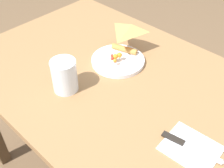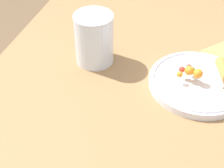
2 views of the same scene
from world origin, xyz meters
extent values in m
cube|color=olive|center=(0.00, 0.00, 0.72)|extent=(1.26, 0.80, 0.03)
cube|color=#4C3823|center=(-0.58, 0.35, 0.35)|extent=(0.06, 0.06, 0.71)
cylinder|color=white|center=(-0.09, 0.08, 0.74)|extent=(0.21, 0.21, 0.02)
torus|color=white|center=(-0.09, 0.08, 0.75)|extent=(0.20, 0.20, 0.01)
pyramid|color=tan|center=(-0.08, 0.07, 0.76)|extent=(0.15, 0.16, 0.02)
cylinder|color=#C68942|center=(-0.10, 0.13, 0.76)|extent=(0.11, 0.05, 0.02)
sphere|color=red|center=(-0.10, 0.05, 0.78)|extent=(0.01, 0.01, 0.01)
sphere|color=orange|center=(-0.08, 0.07, 0.78)|extent=(0.02, 0.02, 0.02)
sphere|color=red|center=(-0.08, 0.04, 0.78)|extent=(0.01, 0.01, 0.01)
sphere|color=orange|center=(-0.08, 0.05, 0.78)|extent=(0.02, 0.02, 0.02)
sphere|color=orange|center=(-0.07, 0.04, 0.78)|extent=(0.01, 0.01, 0.01)
sphere|color=#388433|center=(-0.09, 0.06, 0.78)|extent=(0.02, 0.02, 0.02)
cylinder|color=white|center=(-0.12, -0.17, 0.80)|extent=(0.09, 0.09, 0.12)
cylinder|color=white|center=(-0.12, -0.17, 0.77)|extent=(0.08, 0.08, 0.08)
torus|color=white|center=(-0.12, -0.17, 0.86)|extent=(0.09, 0.09, 0.00)
cube|color=silver|center=(0.35, -0.08, 0.74)|extent=(0.16, 0.14, 0.00)
cube|color=black|center=(0.30, -0.09, 0.74)|extent=(0.07, 0.03, 0.01)
cube|color=silver|center=(0.39, -0.08, 0.74)|extent=(0.12, 0.04, 0.00)
ellipsoid|color=silver|center=(0.44, -0.07, 0.74)|extent=(0.02, 0.02, 0.00)
camera|label=1|loc=(0.52, -0.60, 1.42)|focal=45.00mm
camera|label=2|loc=(0.51, 0.05, 1.23)|focal=55.00mm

